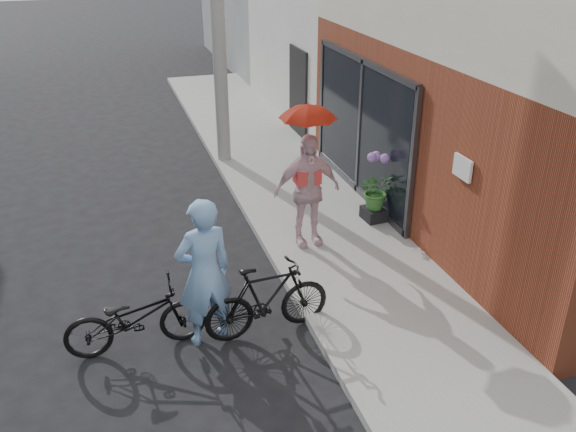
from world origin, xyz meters
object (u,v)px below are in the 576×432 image
officer (204,273)px  bike_left (135,318)px  bike_right (267,299)px  planter (375,213)px  kimono_woman (307,190)px

officer → bike_left: 1.01m
officer → bike_right: bearing=162.5°
bike_left → bike_right: 1.62m
bike_right → planter: 3.53m
bike_left → planter: (4.20, 2.23, -0.22)m
bike_left → officer: bearing=-96.0°
bike_left → kimono_woman: kimono_woman is taller
officer → bike_left: bearing=-16.3°
officer → planter: officer is taller
kimono_woman → planter: 1.68m
bike_left → bike_right: bike_right is taller
officer → kimono_woman: (1.94, 1.86, 0.06)m
bike_left → bike_right: (1.61, -0.16, 0.05)m
bike_right → bike_left: bearing=79.9°
officer → bike_left: size_ratio=1.14×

